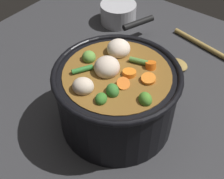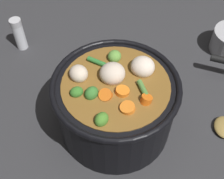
% 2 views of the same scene
% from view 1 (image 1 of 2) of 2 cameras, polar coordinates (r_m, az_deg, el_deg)
% --- Properties ---
extents(ground_plane, '(1.10, 1.10, 0.00)m').
position_cam_1_polar(ground_plane, '(0.69, 0.82, -5.90)').
color(ground_plane, '#2D2D30').
extents(cooking_pot, '(0.26, 0.26, 0.18)m').
position_cam_1_polar(cooking_pot, '(0.63, 0.87, -1.33)').
color(cooking_pot, black).
rests_on(cooking_pot, ground_plane).
extents(wooden_spoon, '(0.22, 0.18, 0.02)m').
position_cam_1_polar(wooden_spoon, '(0.87, 14.99, 6.36)').
color(wooden_spoon, olive).
rests_on(wooden_spoon, ground_plane).
extents(small_saucepan, '(0.19, 0.15, 0.06)m').
position_cam_1_polar(small_saucepan, '(0.98, 1.34, 14.40)').
color(small_saucepan, '#ADADB2').
rests_on(small_saucepan, ground_plane).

